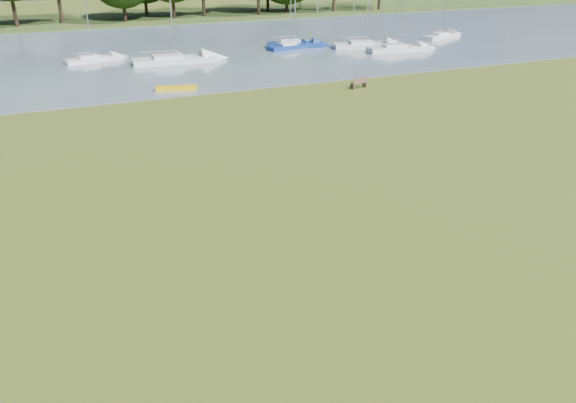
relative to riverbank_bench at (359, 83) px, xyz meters
name	(u,v)px	position (x,y,z in m)	size (l,w,h in m)	color
ground	(239,229)	(-16.63, -19.01, -0.45)	(220.00, 220.00, 0.00)	olive
river	(105,55)	(-16.63, 22.99, -0.45)	(220.00, 40.00, 0.10)	slate
far_bank	(79,21)	(-16.63, 52.99, -0.45)	(220.00, 20.00, 0.40)	#4C6626
riverbank_bench	(359,83)	(0.00, 0.00, 0.00)	(1.51, 0.71, 0.90)	brown
kayak	(176,88)	(-13.45, 5.08, -0.24)	(3.20, 0.75, 0.32)	yellow
sailboat_0	(290,45)	(2.23, 18.63, 0.01)	(5.51, 2.52, 7.60)	navy
sailboat_1	(365,43)	(9.95, 15.86, 0.10)	(7.28, 3.72, 10.08)	white
sailboat_2	(92,58)	(-18.19, 19.64, 0.00)	(5.52, 2.73, 6.73)	white
sailboat_3	(398,47)	(11.95, 12.47, 0.09)	(6.91, 2.77, 7.49)	white
sailboat_4	(294,43)	(3.13, 19.50, 0.08)	(6.23, 3.29, 7.51)	navy
sailboat_7	(174,58)	(-11.09, 15.90, 0.08)	(8.03, 2.78, 9.30)	white
sailboat_9	(441,34)	(22.01, 18.27, 0.02)	(5.91, 3.19, 7.41)	white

